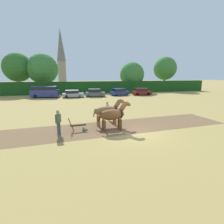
% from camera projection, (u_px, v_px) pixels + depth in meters
% --- Properties ---
extents(ground_plane, '(240.00, 240.00, 0.00)m').
position_uv_depth(ground_plane, '(134.00, 133.00, 13.17)').
color(ground_plane, '#A88E4C').
extents(plowed_furrow_strip, '(29.63, 6.31, 0.01)m').
position_uv_depth(plowed_furrow_strip, '(53.00, 133.00, 13.02)').
color(plowed_furrow_strip, brown).
rests_on(plowed_furrow_strip, ground).
extents(hedgerow, '(61.62, 1.32, 2.81)m').
position_uv_depth(hedgerow, '(88.00, 87.00, 40.65)').
color(hedgerow, '#194719').
rests_on(hedgerow, ground).
extents(tree_far_left, '(6.52, 6.52, 9.20)m').
position_uv_depth(tree_far_left, '(18.00, 67.00, 39.80)').
color(tree_far_left, '#4C3823').
rests_on(tree_far_left, ground).
extents(tree_left, '(6.99, 6.99, 9.12)m').
position_uv_depth(tree_left, '(43.00, 69.00, 40.40)').
color(tree_left, '#4C3823').
rests_on(tree_left, ground).
extents(tree_center_left, '(6.19, 6.19, 7.46)m').
position_uv_depth(tree_center_left, '(132.00, 75.00, 44.84)').
color(tree_center_left, '#423323').
rests_on(tree_center_left, ground).
extents(tree_center, '(6.38, 6.38, 9.26)m').
position_uv_depth(tree_center, '(165.00, 68.00, 49.08)').
color(tree_center, '#4C3823').
rests_on(tree_center, ground).
extents(church_spire, '(3.10, 3.10, 20.15)m').
position_uv_depth(church_spire, '(61.00, 57.00, 61.96)').
color(church_spire, gray).
rests_on(church_spire, ground).
extents(draft_horse_lead_left, '(2.72, 1.02, 2.33)m').
position_uv_depth(draft_horse_lead_left, '(113.00, 114.00, 13.50)').
color(draft_horse_lead_left, brown).
rests_on(draft_horse_lead_left, ground).
extents(draft_horse_lead_right, '(2.90, 1.01, 2.32)m').
position_uv_depth(draft_horse_lead_right, '(108.00, 111.00, 14.84)').
color(draft_horse_lead_right, brown).
rests_on(draft_horse_lead_right, ground).
extents(plow, '(1.49, 0.49, 1.13)m').
position_uv_depth(plow, '(80.00, 127.00, 13.59)').
color(plow, '#4C331E').
rests_on(plow, ground).
extents(farmer_at_plow, '(0.45, 0.63, 1.80)m').
position_uv_depth(farmer_at_plow, '(58.00, 120.00, 12.63)').
color(farmer_at_plow, '#4C4C4C').
rests_on(farmer_at_plow, ground).
extents(farmer_beside_team, '(0.24, 0.69, 1.75)m').
position_uv_depth(farmer_beside_team, '(107.00, 109.00, 16.89)').
color(farmer_beside_team, '#4C4C4C').
rests_on(farmer_beside_team, ground).
extents(parked_van, '(5.30, 2.78, 2.16)m').
position_uv_depth(parked_van, '(45.00, 92.00, 33.37)').
color(parked_van, navy).
rests_on(parked_van, ground).
extents(parked_car_left, '(4.11, 1.94, 1.41)m').
position_uv_depth(parked_car_left, '(73.00, 94.00, 33.74)').
color(parked_car_left, '#9E9EA8').
rests_on(parked_car_left, ground).
extents(parked_car_center_left, '(4.03, 2.22, 1.56)m').
position_uv_depth(parked_car_center_left, '(95.00, 93.00, 34.86)').
color(parked_car_center_left, '#565B66').
rests_on(parked_car_center_left, ground).
extents(parked_car_center, '(4.23, 2.53, 1.47)m').
position_uv_depth(parked_car_center, '(119.00, 92.00, 37.07)').
color(parked_car_center, navy).
rests_on(parked_car_center, ground).
extents(parked_car_center_right, '(4.11, 2.35, 1.51)m').
position_uv_depth(parked_car_center_right, '(142.00, 92.00, 37.46)').
color(parked_car_center_right, maroon).
rests_on(parked_car_center_right, ground).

